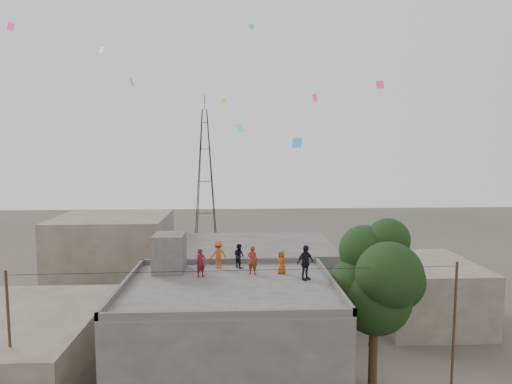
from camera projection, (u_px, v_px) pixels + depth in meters
main_building at (229, 347)px, 20.58m from camera, size 10.00×8.00×6.10m
parapet at (229, 283)px, 20.26m from camera, size 10.00×8.00×0.30m
stair_head_box at (169, 253)px, 22.62m from camera, size 1.60×1.80×2.00m
neighbor_west at (18, 353)px, 22.18m from camera, size 8.00×10.00×4.00m
neighbor_north at (257, 274)px, 34.64m from camera, size 12.00×9.00×5.00m
neighbor_northwest at (114, 257)px, 35.99m from camera, size 9.00×8.00×7.00m
neighbor_east at (423, 291)px, 31.24m from camera, size 7.00×8.00×4.40m
tree at (378, 280)px, 21.20m from camera, size 4.90×4.60×9.10m
utility_line at (240, 343)px, 19.28m from camera, size 20.12×0.62×7.40m
transmission_tower at (205, 174)px, 59.56m from camera, size 2.97×2.97×20.01m
person_red_adult at (252, 260)px, 22.12m from camera, size 0.63×0.52×1.47m
person_orange_child at (282, 262)px, 22.21m from camera, size 0.70×0.68×1.21m
person_dark_child at (239, 256)px, 23.34m from camera, size 0.79×0.81×1.32m
person_dark_adult at (305, 262)px, 21.13m from camera, size 1.08×0.93×1.75m
person_orange_adult at (218, 254)px, 23.28m from camera, size 1.10×0.89×1.49m
person_red_child at (201, 263)px, 21.62m from camera, size 0.63×0.59×1.45m
kites at (238, 78)px, 27.42m from camera, size 21.82×18.04×10.55m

